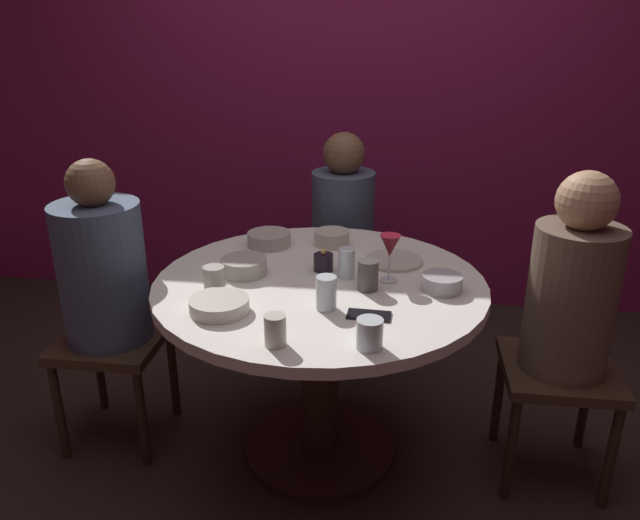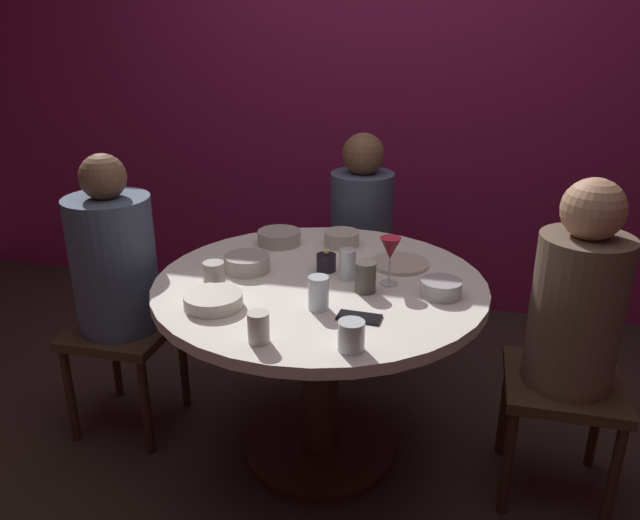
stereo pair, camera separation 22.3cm
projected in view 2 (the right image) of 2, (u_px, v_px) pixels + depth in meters
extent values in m
plane|color=#2D231E|center=(320.00, 450.00, 2.54)|extent=(8.00, 8.00, 0.00)
cube|color=maroon|center=(386.00, 83.00, 3.46)|extent=(6.00, 0.10, 2.60)
cylinder|color=white|center=(320.00, 285.00, 2.27)|extent=(1.21, 1.21, 0.04)
cylinder|color=#332319|center=(320.00, 375.00, 2.41)|extent=(0.14, 0.14, 0.72)
cylinder|color=#2D2116|center=(320.00, 447.00, 2.53)|extent=(0.60, 0.60, 0.03)
cube|color=#3F2D1E|center=(123.00, 330.00, 2.56)|extent=(0.40, 0.40, 0.04)
cylinder|color=#475670|center=(114.00, 264.00, 2.45)|extent=(0.33, 0.33, 0.54)
sphere|color=brown|center=(103.00, 177.00, 2.32)|extent=(0.18, 0.18, 0.18)
cylinder|color=#332319|center=(70.00, 395.00, 2.53)|extent=(0.04, 0.04, 0.43)
cylinder|color=#332319|center=(146.00, 407.00, 2.45)|extent=(0.04, 0.04, 0.43)
cylinder|color=#332319|center=(115.00, 354.00, 2.84)|extent=(0.04, 0.04, 0.43)
cylinder|color=#332319|center=(184.00, 363.00, 2.76)|extent=(0.04, 0.04, 0.43)
cube|color=#3F2D1E|center=(360.00, 270.00, 3.15)|extent=(0.40, 0.40, 0.04)
cylinder|color=#475670|center=(362.00, 221.00, 3.05)|extent=(0.31, 0.31, 0.48)
sphere|color=brown|center=(363.00, 154.00, 2.93)|extent=(0.20, 0.20, 0.20)
cylinder|color=#332319|center=(334.00, 295.00, 3.43)|extent=(0.04, 0.04, 0.43)
cylinder|color=#332319|center=(320.00, 323.00, 3.12)|extent=(0.04, 0.04, 0.43)
cylinder|color=#332319|center=(396.00, 302.00, 3.35)|extent=(0.04, 0.04, 0.43)
cylinder|color=#332319|center=(387.00, 331.00, 3.05)|extent=(0.04, 0.04, 0.43)
cube|color=#3F2D1E|center=(564.00, 385.00, 2.18)|extent=(0.40, 0.40, 0.04)
cylinder|color=brown|center=(576.00, 312.00, 2.07)|extent=(0.30, 0.30, 0.53)
sphere|color=tan|center=(593.00, 209.00, 1.94)|extent=(0.20, 0.20, 0.20)
cylinder|color=#332319|center=(596.00, 419.00, 2.38)|extent=(0.04, 0.04, 0.43)
cylinder|color=#332319|center=(505.00, 407.00, 2.46)|extent=(0.04, 0.04, 0.43)
cylinder|color=#332319|center=(613.00, 479.00, 2.07)|extent=(0.04, 0.04, 0.43)
cylinder|color=#332319|center=(508.00, 463.00, 2.15)|extent=(0.04, 0.04, 0.43)
cylinder|color=black|center=(326.00, 262.00, 2.34)|extent=(0.07, 0.07, 0.06)
sphere|color=#F9D159|center=(326.00, 252.00, 2.32)|extent=(0.02, 0.02, 0.02)
cylinder|color=silver|center=(389.00, 283.00, 2.23)|extent=(0.06, 0.06, 0.01)
cylinder|color=silver|center=(389.00, 271.00, 2.21)|extent=(0.01, 0.01, 0.09)
cone|color=maroon|center=(390.00, 248.00, 2.18)|extent=(0.08, 0.08, 0.08)
cylinder|color=beige|center=(399.00, 264.00, 2.39)|extent=(0.23, 0.23, 0.01)
cube|color=black|center=(359.00, 317.00, 1.98)|extent=(0.14, 0.08, 0.01)
cylinder|color=#B7B7BC|center=(441.00, 288.00, 2.13)|extent=(0.14, 0.14, 0.06)
cylinder|color=#B2ADA3|center=(247.00, 263.00, 2.34)|extent=(0.17, 0.17, 0.06)
cylinder|color=beige|center=(213.00, 300.00, 2.05)|extent=(0.20, 0.20, 0.05)
cylinder|color=beige|center=(342.00, 238.00, 2.59)|extent=(0.15, 0.15, 0.06)
cylinder|color=#B2ADA3|center=(279.00, 237.00, 2.61)|extent=(0.18, 0.18, 0.06)
cylinder|color=#4C4742|center=(365.00, 277.00, 2.15)|extent=(0.07, 0.07, 0.11)
cylinder|color=silver|center=(348.00, 264.00, 2.26)|extent=(0.06, 0.06, 0.11)
cylinder|color=beige|center=(259.00, 328.00, 1.82)|extent=(0.06, 0.06, 0.10)
cylinder|color=silver|center=(319.00, 293.00, 2.02)|extent=(0.07, 0.07, 0.11)
cylinder|color=silver|center=(351.00, 336.00, 1.78)|extent=(0.08, 0.08, 0.09)
cylinder|color=#B2ADA3|center=(214.00, 274.00, 2.20)|extent=(0.08, 0.08, 0.09)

